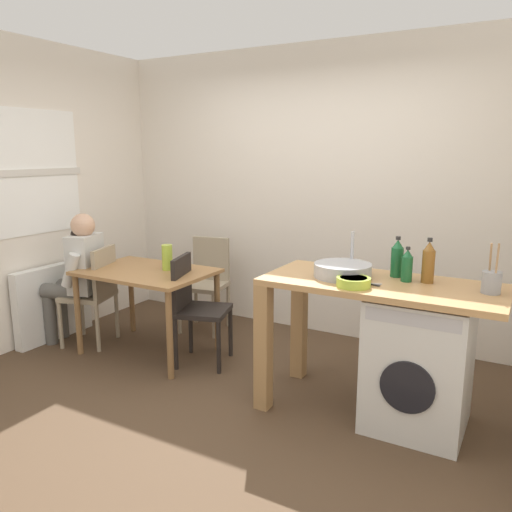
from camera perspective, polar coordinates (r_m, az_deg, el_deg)
The scene contains 20 objects.
ground_plane at distance 3.74m, azimuth -4.49°, elevation -16.01°, with size 5.46×5.46×0.00m, color #4C3826.
wall_back at distance 4.87m, azimuth 6.83°, elevation 7.10°, with size 4.60×0.10×2.70m, color silver.
wall_window_side at distance 4.87m, azimuth -26.41°, elevation 5.99°, with size 0.12×3.80×2.70m.
radiator at distance 5.12m, azimuth -21.83°, elevation -4.85°, with size 0.10×0.80×0.70m, color white.
dining_table at distance 4.45m, azimuth -12.18°, elevation -2.78°, with size 1.10×0.76×0.74m.
chair_person_seat at distance 4.80m, azimuth -17.66°, elevation -3.67°, with size 0.50×0.50×0.90m.
chair_opposite at distance 4.21m, azimuth -6.92°, elevation -5.33°, with size 0.50×0.50×0.90m.
chair_spare_by_wall at distance 5.02m, azimuth -5.53°, elevation -2.50°, with size 0.46×0.46×0.90m.
seated_person at distance 4.84m, azimuth -19.44°, elevation -1.66°, with size 0.56×0.54×1.20m.
kitchen_counter at distance 3.43m, azimuth 10.42°, elevation -4.99°, with size 1.50×0.68×0.92m.
washing_machine at distance 3.43m, azimuth 17.83°, elevation -11.28°, with size 0.60×0.61×0.86m.
sink_basin at distance 3.40m, azimuth 9.72°, elevation -1.59°, with size 0.38×0.38×0.09m, color #9EA0A5.
tap at distance 3.54m, azimuth 10.76°, elevation 0.50°, with size 0.02×0.02×0.28m, color #B2B2B7.
bottle_tall_green at distance 3.46m, azimuth 15.58°, elevation -0.29°, with size 0.08×0.08×0.27m.
bottle_squat_brown at distance 3.36m, azimuth 16.62°, elevation -1.07°, with size 0.07×0.07×0.23m.
bottle_clear_small at distance 3.37m, azimuth 18.82°, elevation -0.71°, with size 0.08×0.08×0.29m.
mixing_bowl at distance 3.17m, azimuth 10.91°, elevation -2.83°, with size 0.21×0.21×0.06m.
utensil_crock at distance 3.26m, azimuth 24.96°, elevation -2.64°, with size 0.11×0.11×0.30m.
vase at distance 4.38m, azimuth -9.96°, elevation -0.15°, with size 0.09×0.09×0.22m, color #A8C63D.
scissors at distance 3.25m, azimuth 12.63°, elevation -3.06°, with size 0.15×0.06×0.01m.
Camera 1 is at (1.86, -2.74, 1.74)m, focal length 35.57 mm.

